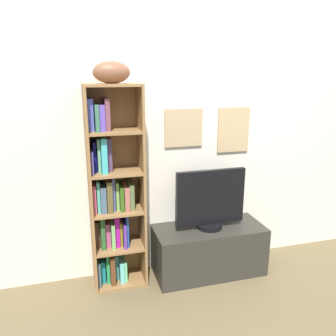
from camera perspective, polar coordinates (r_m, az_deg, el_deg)
The scene contains 5 objects.
back_wall at distance 2.93m, azimuth 1.19°, elevation 6.20°, with size 4.80×0.08×2.49m.
bookshelf at distance 2.80m, azimuth -9.31°, elevation -4.66°, with size 0.43×0.29×1.64m.
football at distance 2.61m, azimuth -9.38°, elevation 15.39°, with size 0.27×0.16×0.16m, color brown.
tv_stand at distance 3.13m, azimuth 6.77°, elevation -13.34°, with size 0.96×0.42×0.43m.
television at distance 2.93m, azimuth 7.05°, elevation -5.37°, with size 0.60×0.22×0.52m.
Camera 1 is at (-0.84, -1.63, 1.71)m, focal length 36.70 mm.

